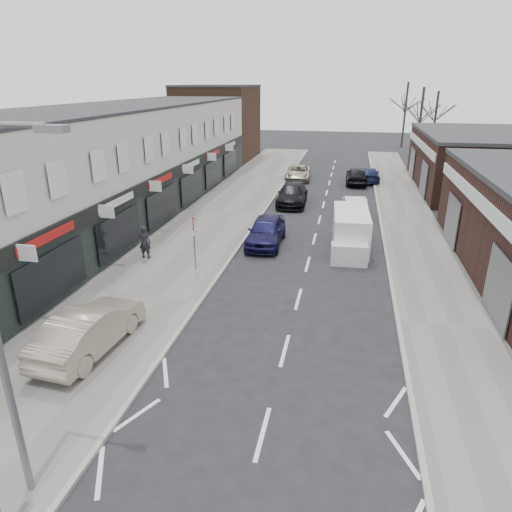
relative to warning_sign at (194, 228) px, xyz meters
The scene contains 19 objects.
ground 13.25m from the warning_sign, 66.74° to the right, with size 160.00×160.00×0.00m, color black.
pavement_left 10.35m from the warning_sign, 99.04° to the left, with size 5.50×64.00×0.12m, color slate.
pavement_right 14.95m from the warning_sign, 42.51° to the left, with size 3.50×64.00×0.12m, color slate.
shop_terrace_left 11.30m from the warning_sign, 138.04° to the left, with size 8.00×41.00×7.10m, color silver.
brick_block_far 34.09m from the warning_sign, 104.18° to the left, with size 8.00×10.00×8.00m, color #432C1D.
right_unit_far 28.21m from the warning_sign, 51.25° to the left, with size 10.00×16.00×4.50m, color #382019.
tree_far_a 38.75m from the warning_sign, 68.53° to the left, with size 3.60×3.60×8.00m, color #382D26, non-canonical shape.
tree_far_b 45.24m from the warning_sign, 68.36° to the left, with size 3.60×3.60×7.50m, color #382D26, non-canonical shape.
tree_far_c 49.95m from the warning_sign, 74.12° to the left, with size 3.60×3.60×8.50m, color #382D26, non-canonical shape.
warning_sign is the anchor object (origin of this frame).
white_van 8.69m from the warning_sign, 33.64° to the left, with size 2.06×5.31×2.04m.
sedan_on_pavement 7.62m from the warning_sign, 99.10° to the right, with size 1.61×4.62×1.52m, color #A29682.
pedestrian 3.36m from the warning_sign, 163.47° to the left, with size 0.62×0.40×1.69m, color black.
parked_car_left_a 5.39m from the warning_sign, 60.48° to the left, with size 1.85×4.59×1.56m, color #15133B.
parked_car_left_b 14.06m from the warning_sign, 78.21° to the left, with size 2.08×5.11×1.48m, color black.
parked_car_left_c 22.96m from the warning_sign, 84.39° to the left, with size 2.16×4.70×1.30m, color tan.
parked_car_right_a 13.81m from the warning_sign, 57.58° to the left, with size 1.41×4.04×1.33m, color silver.
parked_car_right_b 23.19m from the warning_sign, 71.05° to the left, with size 1.82×4.51×1.54m, color black.
parked_car_right_c 24.86m from the warning_sign, 69.57° to the left, with size 1.76×4.32×1.25m, color #13193B.
Camera 1 is at (1.73, -7.24, 8.55)m, focal length 32.00 mm.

